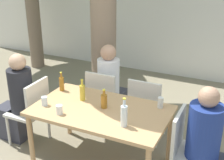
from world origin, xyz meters
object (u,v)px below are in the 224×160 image
(person_seated_1, at_px, (211,150))
(oil_cruet_2, at_px, (82,92))
(patio_chair_2, at_px, (104,97))
(drinking_glass_0, at_px, (160,103))
(person_seated_2, at_px, (111,89))
(drinking_glass_2, at_px, (59,110))
(person_seated_0, at_px, (17,103))
(water_bottle_0, at_px, (124,115))
(amber_bottle_1, at_px, (62,83))
(patio_chair_0, at_px, (32,108))
(drinking_glass_1, at_px, (44,101))
(amber_bottle_3, at_px, (104,101))
(dining_table_front, at_px, (101,115))
(patio_chair_1, at_px, (187,148))
(patio_chair_3, at_px, (146,106))

(person_seated_1, distance_m, oil_cruet_2, 1.59)
(patio_chair_2, height_order, drinking_glass_0, patio_chair_2)
(person_seated_2, xyz_separation_m, drinking_glass_2, (-0.05, -1.23, 0.24))
(person_seated_0, relative_size, water_bottle_0, 3.91)
(patio_chair_2, relative_size, amber_bottle_1, 3.61)
(patio_chair_0, distance_m, drinking_glass_1, 0.51)
(person_seated_2, relative_size, amber_bottle_3, 5.40)
(dining_table_front, distance_m, drinking_glass_2, 0.49)
(patio_chair_0, height_order, amber_bottle_3, amber_bottle_3)
(patio_chair_2, bearing_deg, drinking_glass_0, 158.03)
(patio_chair_1, relative_size, amber_bottle_3, 3.97)
(patio_chair_3, xyz_separation_m, amber_bottle_1, (-1.01, -0.46, 0.32))
(patio_chair_1, bearing_deg, amber_bottle_3, 87.17)
(person_seated_1, xyz_separation_m, person_seated_2, (-1.57, 0.94, -0.00))
(patio_chair_0, relative_size, person_seated_1, 0.74)
(person_seated_0, height_order, oil_cruet_2, person_seated_0)
(amber_bottle_1, distance_m, oil_cruet_2, 0.41)
(dining_table_front, relative_size, oil_cruet_2, 5.74)
(patio_chair_3, bearing_deg, amber_bottle_3, 65.42)
(person_seated_1, bearing_deg, drinking_glass_2, 100.43)
(amber_bottle_1, bearing_deg, patio_chair_2, 50.17)
(patio_chair_0, bearing_deg, drinking_glass_1, 62.37)
(person_seated_2, height_order, amber_bottle_1, person_seated_2)
(water_bottle_0, xyz_separation_m, drinking_glass_1, (-1.03, 0.03, -0.07))
(patio_chair_3, distance_m, drinking_glass_1, 1.34)
(patio_chair_3, bearing_deg, amber_bottle_1, 24.31)
(drinking_glass_1, bearing_deg, patio_chair_1, 6.80)
(patio_chair_3, bearing_deg, patio_chair_1, 135.18)
(oil_cruet_2, bearing_deg, drinking_glass_0, 13.21)
(amber_bottle_1, height_order, drinking_glass_2, amber_bottle_1)
(patio_chair_0, bearing_deg, drinking_glass_0, 101.45)
(patio_chair_0, xyz_separation_m, water_bottle_0, (1.41, -0.23, 0.35))
(water_bottle_0, bearing_deg, drinking_glass_1, 178.45)
(patio_chair_0, bearing_deg, amber_bottle_3, 92.74)
(patio_chair_0, height_order, patio_chair_3, same)
(patio_chair_3, height_order, drinking_glass_1, patio_chair_3)
(amber_bottle_1, xyz_separation_m, oil_cruet_2, (0.39, -0.13, 0.01))
(drinking_glass_1, bearing_deg, patio_chair_0, 152.37)
(amber_bottle_1, xyz_separation_m, drinking_glass_2, (0.33, -0.54, -0.05))
(oil_cruet_2, distance_m, drinking_glass_2, 0.42)
(patio_chair_0, bearing_deg, oil_cruet_2, 99.15)
(patio_chair_2, distance_m, person_seated_2, 0.24)
(amber_bottle_1, bearing_deg, patio_chair_0, -143.03)
(person_seated_2, bearing_deg, drinking_glass_0, 146.59)
(drinking_glass_0, height_order, drinking_glass_1, drinking_glass_0)
(patio_chair_3, height_order, oil_cruet_2, oil_cruet_2)
(patio_chair_3, relative_size, amber_bottle_3, 3.97)
(drinking_glass_1, bearing_deg, person_seated_1, 5.97)
(patio_chair_2, relative_size, amber_bottle_3, 3.97)
(amber_bottle_1, bearing_deg, water_bottle_0, -23.52)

